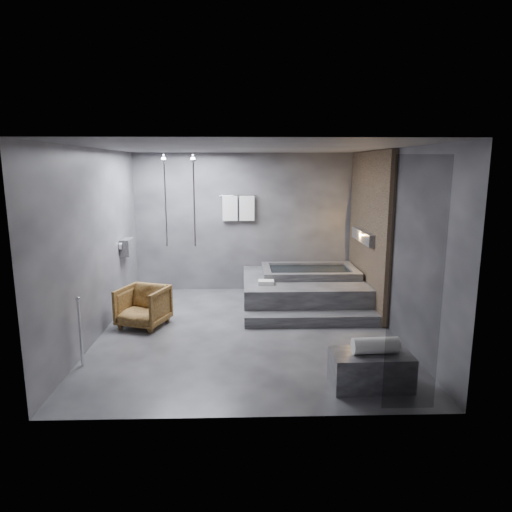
{
  "coord_description": "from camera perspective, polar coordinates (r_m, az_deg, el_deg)",
  "views": [
    {
      "loc": [
        -0.07,
        -6.78,
        2.54
      ],
      "look_at": [
        0.14,
        0.3,
        1.14
      ],
      "focal_mm": 32.0,
      "sensor_mm": 36.0,
      "label": 1
    }
  ],
  "objects": [
    {
      "name": "driftwood_chair",
      "position": [
        7.59,
        -13.91,
        -6.12
      ],
      "size": [
        0.89,
        0.9,
        0.65
      ],
      "primitive_type": "imported",
      "rotation": [
        0.0,
        0.0,
        -0.34
      ],
      "color": "#412910",
      "rests_on": "ground"
    },
    {
      "name": "tub_deck",
      "position": [
        8.62,
        5.84,
        -4.27
      ],
      "size": [
        2.2,
        2.0,
        0.5
      ],
      "primitive_type": "cube",
      "color": "#313133",
      "rests_on": "ground"
    },
    {
      "name": "room",
      "position": [
        7.08,
        2.07,
        4.63
      ],
      "size": [
        5.0,
        5.04,
        2.82
      ],
      "color": "#2C2C2F",
      "rests_on": "ground"
    },
    {
      "name": "rolled_towel",
      "position": [
        5.53,
        14.71,
        -10.77
      ],
      "size": [
        0.54,
        0.22,
        0.19
      ],
      "primitive_type": "cylinder",
      "rotation": [
        0.0,
        1.57,
        0.06
      ],
      "color": "white",
      "rests_on": "concrete_bench"
    },
    {
      "name": "tub_step",
      "position": [
        7.55,
        6.98,
        -7.83
      ],
      "size": [
        2.2,
        0.36,
        0.18
      ],
      "primitive_type": "cube",
      "color": "#313133",
      "rests_on": "ground"
    },
    {
      "name": "deck_towel",
      "position": [
        7.99,
        1.26,
        -3.32
      ],
      "size": [
        0.28,
        0.21,
        0.07
      ],
      "primitive_type": "cube",
      "rotation": [
        0.0,
        0.0,
        -0.03
      ],
      "color": "silver",
      "rests_on": "tub_deck"
    },
    {
      "name": "concrete_bench",
      "position": [
        5.64,
        14.13,
        -13.6
      ],
      "size": [
        0.93,
        0.53,
        0.41
      ],
      "primitive_type": "cube",
      "rotation": [
        0.0,
        0.0,
        0.02
      ],
      "color": "#303032",
      "rests_on": "ground"
    }
  ]
}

